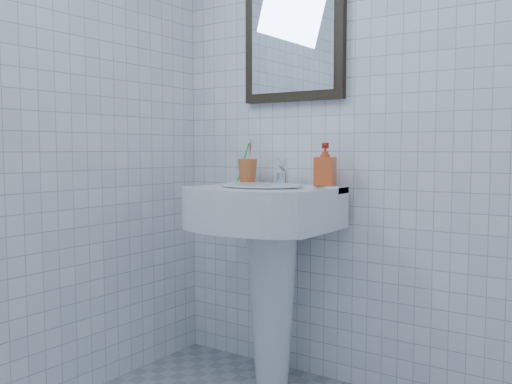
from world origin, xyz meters
The scene contains 6 objects.
wall_back centered at (0.00, 1.20, 1.25)m, with size 2.20×0.02×2.50m, color white.
washbasin centered at (-0.50, 0.99, 0.59)m, with size 0.57×0.42×0.88m.
faucet centered at (-0.50, 1.09, 0.92)m, with size 0.05×0.11×0.13m.
toothbrush_cup centered at (-0.69, 1.10, 0.93)m, with size 0.09×0.09×0.11m, color #C45E2C, non-canonical shape.
soap_dispenser centered at (-0.29, 1.10, 0.96)m, with size 0.08×0.08×0.18m, color red.
wall_mirror centered at (-0.50, 1.18, 1.55)m, with size 0.50×0.04×0.62m.
Camera 1 is at (0.83, -1.03, 1.03)m, focal length 40.00 mm.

